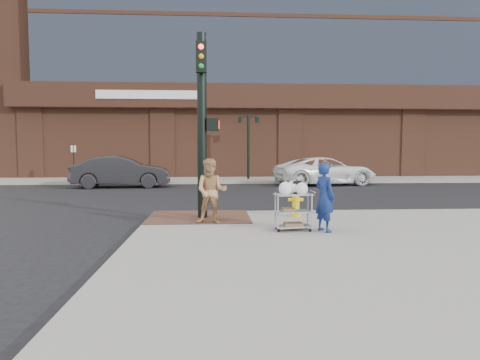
{
  "coord_description": "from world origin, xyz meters",
  "views": [
    {
      "loc": [
        -0.18,
        -10.95,
        2.04
      ],
      "look_at": [
        0.49,
        -0.08,
        1.25
      ],
      "focal_mm": 32.0,
      "sensor_mm": 36.0,
      "label": 1
    }
  ],
  "objects": [
    {
      "name": "bank_building",
      "position": [
        5.0,
        31.0,
        14.15
      ],
      "size": [
        42.0,
        26.0,
        28.0
      ],
      "primitive_type": "cube",
      "color": "brown",
      "rests_on": "sidewalk_far"
    },
    {
      "name": "newsbox_red",
      "position": [
        -6.67,
        15.47,
        0.67
      ],
      "size": [
        0.45,
        0.4,
        1.05
      ],
      "primitive_type": "cube",
      "rotation": [
        0.0,
        0.0,
        0.01
      ],
      "color": "#B41425",
      "rests_on": "sidewalk_far"
    },
    {
      "name": "parking_sign",
      "position": [
        -8.5,
        15.0,
        1.25
      ],
      "size": [
        0.05,
        0.05,
        2.2
      ],
      "primitive_type": "cylinder",
      "color": "black",
      "rests_on": "sidewalk_far"
    },
    {
      "name": "fire_hydrant",
      "position": [
        2.11,
        0.84,
        0.61
      ],
      "size": [
        0.42,
        0.29,
        0.89
      ],
      "color": "gold",
      "rests_on": "sidewalk_near"
    },
    {
      "name": "pedestrian_tan",
      "position": [
        -0.25,
        -0.19,
        0.98
      ],
      "size": [
        0.88,
        0.73,
        1.65
      ],
      "primitive_type": "imported",
      "rotation": [
        0.0,
        0.0,
        -0.13
      ],
      "color": "tan",
      "rests_on": "sidewalk_near"
    },
    {
      "name": "traffic_signal_pole",
      "position": [
        -0.48,
        0.77,
        2.83
      ],
      "size": [
        0.61,
        0.51,
        5.0
      ],
      "color": "black",
      "rests_on": "sidewalk_near"
    },
    {
      "name": "newsbox_yellow",
      "position": [
        -7.02,
        15.05,
        0.7
      ],
      "size": [
        0.57,
        0.54,
        1.11
      ],
      "primitive_type": "cube",
      "rotation": [
        0.0,
        0.0,
        0.31
      ],
      "color": "gold",
      "rests_on": "sidewalk_far"
    },
    {
      "name": "minivan_white",
      "position": [
        6.12,
        12.86,
        0.79
      ],
      "size": [
        6.07,
        3.62,
        1.58
      ],
      "primitive_type": "imported",
      "rotation": [
        0.0,
        0.0,
        1.76
      ],
      "color": "white",
      "rests_on": "ground"
    },
    {
      "name": "sedan_dark",
      "position": [
        -5.08,
        12.05,
        0.84
      ],
      "size": [
        5.23,
        2.18,
        1.68
      ],
      "primitive_type": "imported",
      "rotation": [
        0.0,
        0.0,
        1.65
      ],
      "color": "black",
      "rests_on": "ground"
    },
    {
      "name": "lamp_post",
      "position": [
        2.0,
        16.0,
        2.62
      ],
      "size": [
        1.32,
        0.22,
        4.0
      ],
      "color": "black",
      "rests_on": "sidewalk_far"
    },
    {
      "name": "sidewalk_far",
      "position": [
        12.5,
        32.0,
        0.07
      ],
      "size": [
        65.0,
        36.0,
        0.15
      ],
      "primitive_type": "cube",
      "color": "gray",
      "rests_on": "ground"
    },
    {
      "name": "brick_curb_ramp",
      "position": [
        -0.6,
        0.9,
        0.16
      ],
      "size": [
        2.8,
        2.4,
        0.01
      ],
      "primitive_type": "cube",
      "color": "brown",
      "rests_on": "sidewalk_near"
    },
    {
      "name": "woman_blue",
      "position": [
        2.35,
        -1.38,
        0.94
      ],
      "size": [
        0.6,
        0.69,
        1.58
      ],
      "primitive_type": "imported",
      "rotation": [
        0.0,
        0.0,
        2.04
      ],
      "color": "navy",
      "rests_on": "sidewalk_near"
    },
    {
      "name": "ground",
      "position": [
        0.0,
        0.0,
        0.0
      ],
      "size": [
        220.0,
        220.0,
        0.0
      ],
      "primitive_type": "plane",
      "color": "black",
      "rests_on": "ground"
    },
    {
      "name": "utility_cart",
      "position": [
        1.65,
        -1.23,
        0.68
      ],
      "size": [
        0.91,
        0.61,
        1.16
      ],
      "color": "gray",
      "rests_on": "sidewalk_near"
    }
  ]
}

